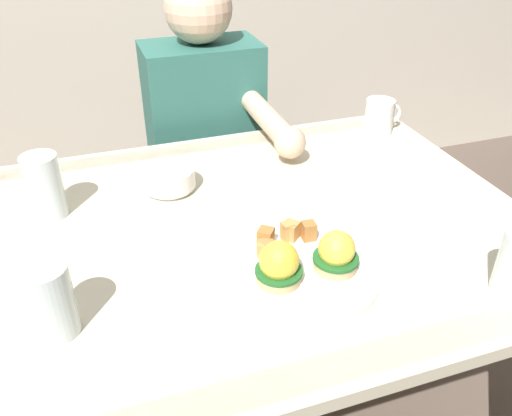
{
  "coord_description": "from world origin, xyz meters",
  "views": [
    {
      "loc": [
        -0.28,
        -0.88,
        1.37
      ],
      "look_at": [
        0.02,
        0.0,
        0.78
      ],
      "focal_mm": 37.56,
      "sensor_mm": 36.0,
      "label": 1
    }
  ],
  "objects_px": {
    "eggs_benedict_plate": "(304,265)",
    "coffee_mug": "(380,115)",
    "water_glass_near": "(51,305)",
    "diner_person": "(209,143)",
    "water_glass_far": "(45,191)",
    "dining_table": "(248,266)",
    "fruit_bowl": "(169,179)",
    "fork": "(405,164)"
  },
  "relations": [
    {
      "from": "eggs_benedict_plate",
      "to": "coffee_mug",
      "type": "bearing_deg",
      "value": 49.01
    },
    {
      "from": "water_glass_near",
      "to": "eggs_benedict_plate",
      "type": "bearing_deg",
      "value": -0.3
    },
    {
      "from": "coffee_mug",
      "to": "eggs_benedict_plate",
      "type": "bearing_deg",
      "value": -130.99
    },
    {
      "from": "water_glass_near",
      "to": "diner_person",
      "type": "xyz_separation_m",
      "value": [
        0.45,
        0.79,
        -0.14
      ]
    },
    {
      "from": "eggs_benedict_plate",
      "to": "water_glass_far",
      "type": "bearing_deg",
      "value": 139.69
    },
    {
      "from": "dining_table",
      "to": "fruit_bowl",
      "type": "distance_m",
      "value": 0.27
    },
    {
      "from": "dining_table",
      "to": "water_glass_far",
      "type": "height_order",
      "value": "water_glass_far"
    },
    {
      "from": "fruit_bowl",
      "to": "water_glass_near",
      "type": "xyz_separation_m",
      "value": [
        -0.26,
        -0.39,
        0.03
      ]
    },
    {
      "from": "fruit_bowl",
      "to": "dining_table",
      "type": "bearing_deg",
      "value": -58.15
    },
    {
      "from": "water_glass_far",
      "to": "diner_person",
      "type": "xyz_separation_m",
      "value": [
        0.46,
        0.42,
        -0.15
      ]
    },
    {
      "from": "eggs_benedict_plate",
      "to": "water_glass_far",
      "type": "height_order",
      "value": "water_glass_far"
    },
    {
      "from": "eggs_benedict_plate",
      "to": "fork",
      "type": "xyz_separation_m",
      "value": [
        0.41,
        0.32,
        -0.02
      ]
    },
    {
      "from": "eggs_benedict_plate",
      "to": "water_glass_near",
      "type": "xyz_separation_m",
      "value": [
        -0.43,
        0.0,
        0.03
      ]
    },
    {
      "from": "fruit_bowl",
      "to": "water_glass_near",
      "type": "height_order",
      "value": "water_glass_near"
    },
    {
      "from": "dining_table",
      "to": "eggs_benedict_plate",
      "type": "relative_size",
      "value": 4.44
    },
    {
      "from": "dining_table",
      "to": "coffee_mug",
      "type": "height_order",
      "value": "coffee_mug"
    },
    {
      "from": "coffee_mug",
      "to": "fruit_bowl",
      "type": "bearing_deg",
      "value": -168.04
    },
    {
      "from": "dining_table",
      "to": "diner_person",
      "type": "relative_size",
      "value": 1.05
    },
    {
      "from": "dining_table",
      "to": "fork",
      "type": "relative_size",
      "value": 7.69
    },
    {
      "from": "eggs_benedict_plate",
      "to": "fork",
      "type": "bearing_deg",
      "value": 37.62
    },
    {
      "from": "coffee_mug",
      "to": "water_glass_near",
      "type": "relative_size",
      "value": 0.87
    },
    {
      "from": "eggs_benedict_plate",
      "to": "water_glass_far",
      "type": "relative_size",
      "value": 1.93
    },
    {
      "from": "dining_table",
      "to": "coffee_mug",
      "type": "distance_m",
      "value": 0.62
    },
    {
      "from": "fruit_bowl",
      "to": "fork",
      "type": "relative_size",
      "value": 0.77
    },
    {
      "from": "dining_table",
      "to": "water_glass_near",
      "type": "distance_m",
      "value": 0.45
    },
    {
      "from": "eggs_benedict_plate",
      "to": "fruit_bowl",
      "type": "relative_size",
      "value": 2.25
    },
    {
      "from": "dining_table",
      "to": "water_glass_near",
      "type": "height_order",
      "value": "water_glass_near"
    },
    {
      "from": "diner_person",
      "to": "fruit_bowl",
      "type": "bearing_deg",
      "value": -115.69
    },
    {
      "from": "fork",
      "to": "water_glass_far",
      "type": "distance_m",
      "value": 0.85
    },
    {
      "from": "fruit_bowl",
      "to": "coffee_mug",
      "type": "height_order",
      "value": "coffee_mug"
    },
    {
      "from": "eggs_benedict_plate",
      "to": "coffee_mug",
      "type": "height_order",
      "value": "coffee_mug"
    },
    {
      "from": "dining_table",
      "to": "coffee_mug",
      "type": "xyz_separation_m",
      "value": [
        0.5,
        0.33,
        0.16
      ]
    },
    {
      "from": "eggs_benedict_plate",
      "to": "coffee_mug",
      "type": "xyz_separation_m",
      "value": [
        0.45,
        0.52,
        0.02
      ]
    },
    {
      "from": "water_glass_near",
      "to": "coffee_mug",
      "type": "bearing_deg",
      "value": 30.45
    },
    {
      "from": "eggs_benedict_plate",
      "to": "water_glass_near",
      "type": "relative_size",
      "value": 2.11
    },
    {
      "from": "fruit_bowl",
      "to": "water_glass_near",
      "type": "bearing_deg",
      "value": -123.84
    },
    {
      "from": "dining_table",
      "to": "fork",
      "type": "distance_m",
      "value": 0.49
    },
    {
      "from": "dining_table",
      "to": "eggs_benedict_plate",
      "type": "height_order",
      "value": "eggs_benedict_plate"
    },
    {
      "from": "dining_table",
      "to": "eggs_benedict_plate",
      "type": "distance_m",
      "value": 0.24
    },
    {
      "from": "eggs_benedict_plate",
      "to": "diner_person",
      "type": "bearing_deg",
      "value": 88.28
    },
    {
      "from": "water_glass_near",
      "to": "water_glass_far",
      "type": "xyz_separation_m",
      "value": [
        -0.0,
        0.36,
        0.01
      ]
    },
    {
      "from": "coffee_mug",
      "to": "diner_person",
      "type": "distance_m",
      "value": 0.52
    }
  ]
}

